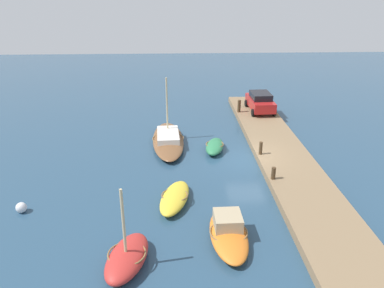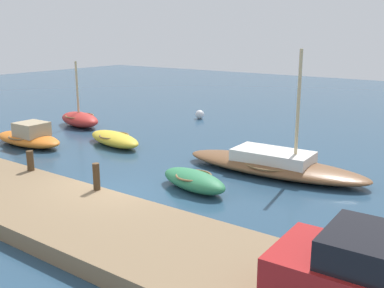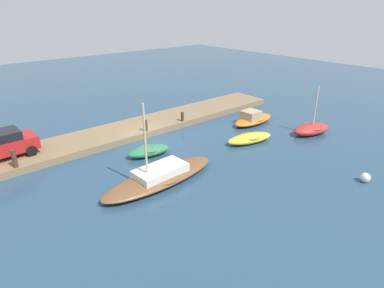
{
  "view_description": "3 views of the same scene",
  "coord_description": "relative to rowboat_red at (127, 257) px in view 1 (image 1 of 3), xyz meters",
  "views": [
    {
      "loc": [
        -22.35,
        4.68,
        10.75
      ],
      "look_at": [
        -0.2,
        3.68,
        1.34
      ],
      "focal_mm": 35.34,
      "sensor_mm": 36.0,
      "label": 1
    },
    {
      "loc": [
        10.27,
        -9.9,
        5.31
      ],
      "look_at": [
        0.36,
        3.68,
        1.09
      ],
      "focal_mm": 42.43,
      "sensor_mm": 36.0,
      "label": 2
    },
    {
      "loc": [
        11.94,
        18.39,
        9.12
      ],
      "look_at": [
        0.06,
        4.48,
        1.19
      ],
      "focal_mm": 30.5,
      "sensor_mm": 36.0,
      "label": 3
    }
  ],
  "objects": [
    {
      "name": "parked_car",
      "position": [
        18.83,
        -9.47,
        0.9
      ],
      "size": [
        3.99,
        2.14,
        1.64
      ],
      "rotation": [
        0.0,
        0.0,
        0.03
      ],
      "color": "#B21E1E",
      "rests_on": "dock_platform"
    },
    {
      "name": "mooring_post_west",
      "position": [
        6.35,
        -7.6,
        0.4
      ],
      "size": [
        0.24,
        0.24,
        0.72
      ],
      "primitive_type": "cylinder",
      "color": "#47331E",
      "rests_on": "dock_platform"
    },
    {
      "name": "mooring_post_mid_west",
      "position": [
        9.77,
        -7.6,
        0.47
      ],
      "size": [
        0.22,
        0.22,
        0.86
      ],
      "primitive_type": "cylinder",
      "color": "#47331E",
      "rests_on": "dock_platform"
    },
    {
      "name": "marker_buoy",
      "position": [
        4.23,
        5.84,
        -0.15
      ],
      "size": [
        0.54,
        0.54,
        0.54
      ],
      "primitive_type": "sphere",
      "color": "silver",
      "rests_on": "ground_plane"
    },
    {
      "name": "dinghy_green",
      "position": [
        11.45,
        -4.76,
        -0.09
      ],
      "size": [
        3.03,
        1.78,
        0.65
      ],
      "rotation": [
        0.0,
        0.0,
        -0.22
      ],
      "color": "#2D7A4C",
      "rests_on": "ground_plane"
    },
    {
      "name": "rowboat_yellow",
      "position": [
        4.78,
        -1.97,
        -0.11
      ],
      "size": [
        3.8,
        2.14,
        0.62
      ],
      "rotation": [
        0.0,
        0.0,
        -0.24
      ],
      "color": "gold",
      "rests_on": "ground_plane"
    },
    {
      "name": "dock_platform",
      "position": [
        9.8,
        -9.12,
        -0.19
      ],
      "size": [
        27.14,
        3.54,
        0.46
      ],
      "primitive_type": "cube",
      "color": "#846B4C",
      "rests_on": "ground_plane"
    },
    {
      "name": "ground_plane",
      "position": [
        9.8,
        -6.78,
        -0.42
      ],
      "size": [
        84.0,
        84.0,
        0.0
      ],
      "primitive_type": "plane",
      "color": "navy"
    },
    {
      "name": "rowboat_red",
      "position": [
        0.0,
        0.0,
        0.0
      ],
      "size": [
        3.47,
        2.21,
        3.66
      ],
      "rotation": [
        0.0,
        0.0,
        -0.23
      ],
      "color": "#B72D28",
      "rests_on": "ground_plane"
    },
    {
      "name": "motorboat_orange",
      "position": [
        1.54,
        -4.39,
        -0.01
      ],
      "size": [
        4.16,
        1.77,
        1.15
      ],
      "rotation": [
        0.0,
        0.0,
        0.02
      ],
      "color": "orange",
      "rests_on": "ground_plane"
    },
    {
      "name": "sailboat_brown",
      "position": [
        12.84,
        -1.51,
        -0.05
      ],
      "size": [
        7.36,
        2.54,
        4.7
      ],
      "rotation": [
        0.0,
        0.0,
        0.05
      ],
      "color": "brown",
      "rests_on": "ground_plane"
    },
    {
      "name": "mooring_post_mid_east",
      "position": [
        18.62,
        -7.6,
        0.57
      ],
      "size": [
        0.27,
        0.27,
        1.06
      ],
      "primitive_type": "cylinder",
      "color": "#47331E",
      "rests_on": "dock_platform"
    }
  ]
}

